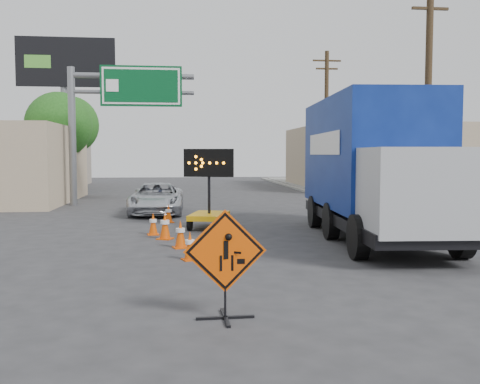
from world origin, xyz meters
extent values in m
plane|color=#2D2D30|center=(0.00, 0.00, 0.00)|extent=(100.00, 100.00, 0.00)
cube|color=gray|center=(7.20, 15.00, 0.06)|extent=(0.40, 60.00, 0.12)
cube|color=gray|center=(9.50, 15.00, 0.07)|extent=(4.00, 60.00, 0.15)
cube|color=gray|center=(-15.00, 34.00, 2.20)|extent=(12.00, 10.00, 4.40)
cube|color=tan|center=(13.00, 30.00, 2.30)|extent=(10.00, 14.00, 4.60)
cylinder|color=slate|center=(-6.50, 18.00, 3.40)|extent=(0.36, 0.36, 6.80)
cylinder|color=slate|center=(-3.50, 18.00, 6.40)|extent=(6.00, 0.28, 0.28)
cylinder|color=slate|center=(-3.50, 18.00, 5.60)|extent=(6.00, 0.20, 0.20)
cube|color=#05441F|center=(-3.10, 17.88, 5.90)|extent=(4.00, 0.10, 2.00)
cube|color=silver|center=(-3.10, 17.81, 5.90)|extent=(3.80, 0.01, 1.80)
cylinder|color=slate|center=(-8.50, 26.00, 4.50)|extent=(0.44, 0.44, 9.00)
cube|color=silver|center=(-8.30, 25.85, 8.30)|extent=(6.00, 0.25, 3.00)
cube|color=black|center=(-8.30, 25.70, 8.30)|extent=(6.10, 0.04, 3.10)
cylinder|color=#402F1B|center=(8.00, 10.00, 4.50)|extent=(0.26, 0.26, 9.00)
cube|color=#402F1B|center=(8.00, 10.00, 7.90)|extent=(1.40, 0.10, 0.10)
cylinder|color=#402F1B|center=(8.00, 24.00, 4.50)|extent=(0.26, 0.26, 9.00)
cube|color=#402F1B|center=(8.00, 24.00, 8.40)|extent=(1.80, 0.10, 0.10)
cube|color=#402F1B|center=(8.00, 24.00, 7.90)|extent=(1.40, 0.10, 0.10)
cylinder|color=#402F1B|center=(-8.00, 22.00, 1.62)|extent=(0.28, 0.28, 3.25)
sphere|color=#1C4C15|center=(-8.00, 22.00, 4.18)|extent=(3.71, 3.71, 3.71)
cylinder|color=#402F1B|center=(-9.00, 30.00, 1.79)|extent=(0.28, 0.28, 3.58)
sphere|color=#1C4C15|center=(-9.00, 30.00, 4.61)|extent=(4.10, 4.10, 4.10)
cube|color=black|center=(-0.54, -1.17, 0.02)|extent=(0.91, 0.09, 0.04)
cube|color=black|center=(-0.54, -1.17, 0.02)|extent=(0.09, 0.91, 0.04)
cylinder|color=black|center=(-0.54, -1.17, 0.35)|extent=(0.04, 0.04, 0.70)
cube|color=#D84704|center=(-0.54, -1.17, 1.06)|extent=(1.28, 0.07, 1.28)
cube|color=black|center=(-0.54, -1.17, 1.06)|extent=(1.19, 0.04, 1.19)
cube|color=#D6990B|center=(-0.24, 8.96, 0.43)|extent=(1.58, 2.13, 0.17)
cylinder|color=black|center=(-0.24, 8.96, 1.52)|extent=(0.10, 0.10, 2.10)
cube|color=black|center=(-0.24, 8.96, 2.24)|extent=(1.69, 0.52, 0.95)
imported|color=silver|center=(-2.23, 13.73, 0.66)|extent=(2.27, 4.77, 1.31)
cube|color=black|center=(4.48, 5.86, 0.66)|extent=(3.22, 8.93, 0.33)
cube|color=navy|center=(4.48, 6.74, 2.58)|extent=(3.19, 6.97, 3.29)
cube|color=#9EA0A5|center=(4.48, 2.35, 1.70)|extent=(2.65, 2.14, 1.97)
cube|color=#D84704|center=(-1.00, 3.49, 0.01)|extent=(0.45, 0.45, 0.03)
cone|color=#D84704|center=(-1.00, 3.49, 0.36)|extent=(0.28, 0.28, 0.67)
cylinder|color=silver|center=(-1.00, 3.49, 0.44)|extent=(0.23, 0.23, 0.10)
cube|color=#D84704|center=(-1.22, 5.19, 0.02)|extent=(0.48, 0.48, 0.03)
cone|color=#D84704|center=(-1.22, 5.19, 0.40)|extent=(0.30, 0.30, 0.73)
cylinder|color=silver|center=(-1.22, 5.19, 0.49)|extent=(0.25, 0.25, 0.11)
cube|color=#D84704|center=(-1.68, 6.75, 0.02)|extent=(0.54, 0.54, 0.03)
cone|color=#D84704|center=(-1.68, 6.75, 0.42)|extent=(0.32, 0.32, 0.78)
cylinder|color=silver|center=(-1.68, 6.75, 0.51)|extent=(0.26, 0.26, 0.11)
cube|color=#D84704|center=(-2.08, 7.66, 0.01)|extent=(0.40, 0.40, 0.03)
cone|color=#D84704|center=(-2.08, 7.66, 0.37)|extent=(0.28, 0.28, 0.67)
cylinder|color=silver|center=(-2.08, 7.66, 0.44)|extent=(0.23, 0.23, 0.10)
cube|color=#D84704|center=(-1.66, 10.68, 0.01)|extent=(0.43, 0.43, 0.03)
cone|color=#D84704|center=(-1.66, 10.68, 0.36)|extent=(0.27, 0.27, 0.66)
cylinder|color=silver|center=(-1.66, 10.68, 0.44)|extent=(0.22, 0.22, 0.10)
camera|label=1|loc=(-1.21, -9.22, 2.53)|focal=40.00mm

